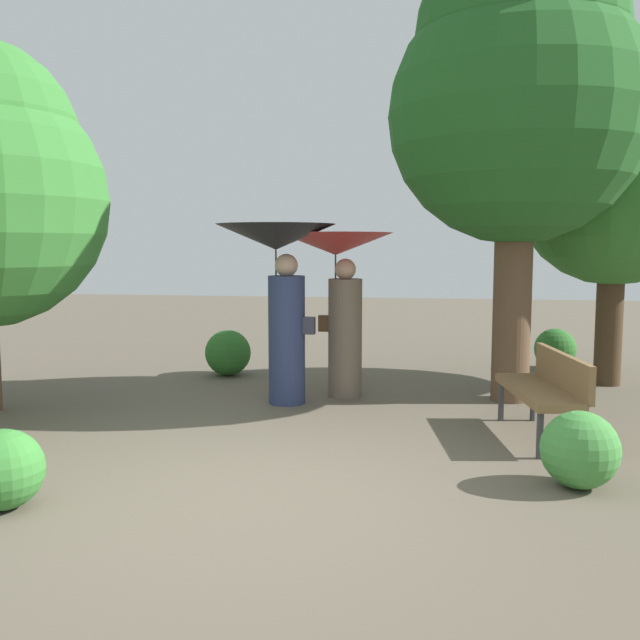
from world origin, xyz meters
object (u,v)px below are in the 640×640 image
object	(u,v)px
tree_mid_right	(518,90)
person_left	(280,270)
park_bench	(546,386)
person_right	(339,274)
tree_near_right	(616,171)

from	to	relation	value
tree_mid_right	person_left	bearing A→B (deg)	-168.30
park_bench	tree_mid_right	xyz separation A→B (m)	(-0.16, 1.66, 3.13)
person_right	park_bench	bearing A→B (deg)	-117.39
person_right	tree_mid_right	xyz separation A→B (m)	(2.08, 0.08, 2.13)
person_right	park_bench	world-z (taller)	person_right
tree_near_right	tree_mid_right	xyz separation A→B (m)	(-1.40, -1.20, 0.81)
person_left	person_right	world-z (taller)	person_left
park_bench	tree_near_right	size ratio (longest dim) A/B	0.36
person_right	person_left	bearing A→B (deg)	135.07
person_right	tree_mid_right	size ratio (longest dim) A/B	0.37
person_right	park_bench	xyz separation A→B (m)	(2.23, -1.58, -1.00)
park_bench	tree_mid_right	world-z (taller)	tree_mid_right
person_right	tree_mid_right	bearing A→B (deg)	-79.91
park_bench	tree_near_right	distance (m)	3.88
person_left	park_bench	world-z (taller)	person_left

